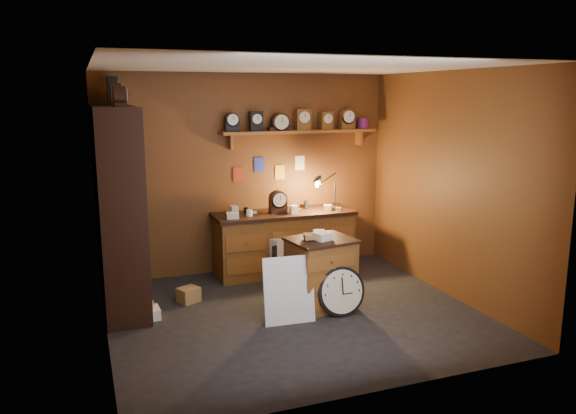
{
  "coord_description": "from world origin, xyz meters",
  "views": [
    {
      "loc": [
        -2.13,
        -5.54,
        2.42
      ],
      "look_at": [
        0.05,
        0.35,
        1.16
      ],
      "focal_mm": 35.0,
      "sensor_mm": 36.0,
      "label": 1
    }
  ],
  "objects_px": {
    "workbench": "(284,239)",
    "big_round_clock": "(341,291)",
    "low_cabinet": "(321,270)",
    "shelving_unit": "(116,199)"
  },
  "relations": [
    {
      "from": "big_round_clock",
      "to": "low_cabinet",
      "type": "bearing_deg",
      "value": 109.99
    },
    {
      "from": "shelving_unit",
      "to": "low_cabinet",
      "type": "bearing_deg",
      "value": -21.99
    },
    {
      "from": "low_cabinet",
      "to": "workbench",
      "type": "bearing_deg",
      "value": 79.11
    },
    {
      "from": "low_cabinet",
      "to": "big_round_clock",
      "type": "xyz_separation_m",
      "value": [
        0.11,
        -0.31,
        -0.17
      ]
    },
    {
      "from": "low_cabinet",
      "to": "big_round_clock",
      "type": "relative_size",
      "value": 1.61
    },
    {
      "from": "shelving_unit",
      "to": "low_cabinet",
      "type": "xyz_separation_m",
      "value": [
        2.16,
        -0.87,
        -0.82
      ]
    },
    {
      "from": "big_round_clock",
      "to": "shelving_unit",
      "type": "bearing_deg",
      "value": 152.57
    },
    {
      "from": "workbench",
      "to": "big_round_clock",
      "type": "xyz_separation_m",
      "value": [
        0.06,
        -1.67,
        -0.2
      ]
    },
    {
      "from": "low_cabinet",
      "to": "big_round_clock",
      "type": "distance_m",
      "value": 0.37
    },
    {
      "from": "shelving_unit",
      "to": "big_round_clock",
      "type": "height_order",
      "value": "shelving_unit"
    }
  ]
}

